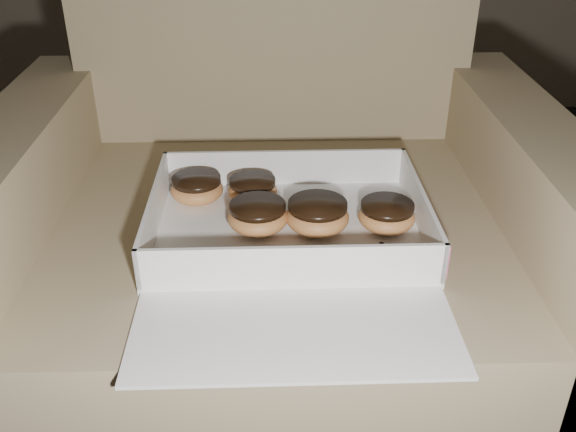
% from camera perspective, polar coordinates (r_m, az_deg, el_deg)
% --- Properties ---
extents(armchair, '(0.91, 0.77, 0.95)m').
position_cam_1_polar(armchair, '(1.12, -1.06, -3.58)').
color(armchair, '#A08666').
rests_on(armchair, floor).
extents(bakery_box, '(0.40, 0.46, 0.07)m').
position_cam_1_polar(bakery_box, '(0.90, 0.30, -2.11)').
color(bakery_box, white).
rests_on(bakery_box, armchair).
extents(donut_a, '(0.08, 0.08, 0.04)m').
position_cam_1_polar(donut_a, '(0.94, 8.77, 0.08)').
color(donut_a, '#D48C4A').
rests_on(donut_a, bakery_box).
extents(donut_b, '(0.08, 0.08, 0.04)m').
position_cam_1_polar(donut_b, '(1.02, -8.09, 2.48)').
color(donut_b, '#D48C4A').
rests_on(donut_b, bakery_box).
extents(donut_c, '(0.09, 0.09, 0.04)m').
position_cam_1_polar(donut_c, '(0.93, -2.70, -0.00)').
color(donut_c, '#D48C4A').
rests_on(donut_c, bakery_box).
extents(donut_d, '(0.09, 0.09, 0.05)m').
position_cam_1_polar(donut_d, '(0.93, 2.63, 0.06)').
color(donut_d, '#D48C4A').
rests_on(donut_d, bakery_box).
extents(donut_e, '(0.08, 0.08, 0.04)m').
position_cam_1_polar(donut_e, '(1.01, -3.16, 2.39)').
color(donut_e, '#D48C4A').
rests_on(donut_e, bakery_box).
extents(crumb_a, '(0.01, 0.01, 0.00)m').
position_cam_1_polar(crumb_a, '(0.91, 8.31, -2.42)').
color(crumb_a, black).
rests_on(crumb_a, bakery_box).
extents(crumb_b, '(0.01, 0.01, 0.00)m').
position_cam_1_polar(crumb_b, '(0.86, 9.00, -4.64)').
color(crumb_b, black).
rests_on(crumb_b, bakery_box).
extents(crumb_c, '(0.01, 0.01, 0.00)m').
position_cam_1_polar(crumb_c, '(0.90, 11.18, -3.14)').
color(crumb_c, black).
rests_on(crumb_c, bakery_box).
extents(crumb_d, '(0.01, 0.01, 0.00)m').
position_cam_1_polar(crumb_d, '(0.91, 9.89, -2.62)').
color(crumb_d, black).
rests_on(crumb_d, bakery_box).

